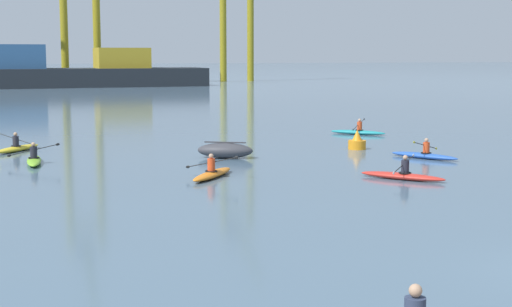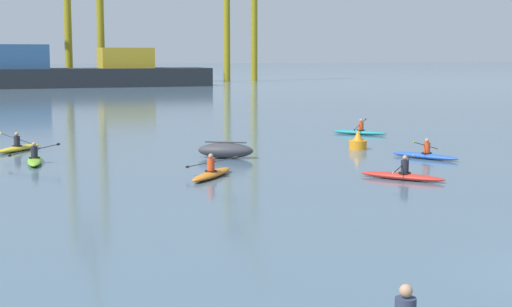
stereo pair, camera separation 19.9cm
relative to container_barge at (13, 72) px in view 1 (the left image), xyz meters
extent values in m
cube|color=#1E2328|center=(0.53, 0.00, -0.90)|extent=(55.16, 8.98, 2.74)
cube|color=#2D5684|center=(0.53, 0.00, 2.20)|extent=(7.72, 6.28, 3.46)
cube|color=#B29323|center=(15.70, 0.00, 1.98)|extent=(7.72, 6.28, 3.03)
cylinder|color=olive|center=(36.43, 14.83, 11.29)|extent=(1.20, 1.20, 27.13)
cylinder|color=olive|center=(41.59, 14.83, 11.29)|extent=(1.20, 1.20, 27.13)
ellipsoid|color=#38383D|center=(5.89, -81.93, -1.92)|extent=(2.80, 2.25, 0.70)
cube|color=#38383D|center=(5.89, -81.93, -1.54)|extent=(1.72, 1.02, 0.06)
cylinder|color=orange|center=(13.16, -81.08, -2.05)|extent=(0.90, 0.90, 0.45)
cone|color=orange|center=(13.16, -81.08, -1.55)|extent=(0.49, 0.49, 0.55)
ellipsoid|color=orange|center=(3.72, -87.12, -2.14)|extent=(2.64, 2.99, 0.26)
torus|color=black|center=(3.65, -87.19, -2.00)|extent=(0.69, 0.69, 0.05)
cylinder|color=#DB471E|center=(3.65, -87.19, -1.76)|extent=(0.30, 0.30, 0.50)
sphere|color=tan|center=(3.65, -87.19, -1.41)|extent=(0.19, 0.19, 0.19)
cylinder|color=black|center=(3.68, -87.16, -1.66)|extent=(1.60, 1.35, 0.50)
ellipsoid|color=black|center=(2.90, -86.50, -1.90)|extent=(0.18, 0.16, 0.15)
ellipsoid|color=black|center=(4.47, -87.81, -1.43)|extent=(0.18, 0.16, 0.15)
ellipsoid|color=#7ABC2D|center=(-2.55, -80.77, -2.14)|extent=(0.87, 3.44, 0.26)
torus|color=black|center=(-2.56, -80.87, -2.00)|extent=(0.53, 0.53, 0.05)
cylinder|color=#23232D|center=(-2.56, -80.87, -1.76)|extent=(0.30, 0.30, 0.50)
sphere|color=tan|center=(-2.56, -80.87, -1.41)|extent=(0.19, 0.19, 0.19)
cylinder|color=black|center=(-2.55, -80.82, -1.66)|extent=(2.06, 0.20, 0.46)
ellipsoid|color=black|center=(-3.58, -80.74, -1.88)|extent=(0.20, 0.06, 0.14)
ellipsoid|color=black|center=(-1.53, -80.91, -1.45)|extent=(0.20, 0.06, 0.14)
ellipsoid|color=yellow|center=(-3.03, -76.02, -2.14)|extent=(2.60, 3.03, 0.26)
torus|color=black|center=(-3.10, -76.10, -2.00)|extent=(0.69, 0.69, 0.05)
cylinder|color=#23232D|center=(-3.10, -76.10, -1.76)|extent=(0.30, 0.30, 0.50)
sphere|color=tan|center=(-3.10, -76.10, -1.41)|extent=(0.19, 0.19, 0.19)
cylinder|color=black|center=(-3.06, -76.06, -1.66)|extent=(1.62, 1.31, 0.54)
ellipsoid|color=yellow|center=(-2.27, -76.70, -1.91)|extent=(0.18, 0.16, 0.15)
ellipsoid|color=teal|center=(16.54, -74.71, -2.14)|extent=(2.79, 2.87, 0.26)
torus|color=black|center=(16.61, -74.78, -2.00)|extent=(0.69, 0.69, 0.05)
cylinder|color=#DB471E|center=(16.61, -74.78, -1.76)|extent=(0.30, 0.30, 0.50)
sphere|color=tan|center=(16.61, -74.78, -1.41)|extent=(0.19, 0.19, 0.19)
cylinder|color=black|center=(16.58, -74.75, -1.66)|extent=(1.51, 1.45, 0.51)
ellipsoid|color=black|center=(15.84, -75.45, -1.90)|extent=(0.17, 0.17, 0.15)
ellipsoid|color=black|center=(17.32, -74.04, -1.43)|extent=(0.17, 0.17, 0.15)
ellipsoid|color=red|center=(10.42, -90.06, -2.14)|extent=(2.57, 3.04, 0.26)
torus|color=black|center=(10.49, -90.14, -2.00)|extent=(0.69, 0.69, 0.05)
cylinder|color=#23232D|center=(10.49, -90.14, -1.76)|extent=(0.30, 0.30, 0.50)
sphere|color=tan|center=(10.49, -90.14, -1.41)|extent=(0.19, 0.19, 0.19)
cylinder|color=black|center=(10.45, -90.10, -1.66)|extent=(1.64, 1.30, 0.46)
ellipsoid|color=silver|center=(9.65, -90.74, -1.88)|extent=(0.18, 0.15, 0.14)
ellipsoid|color=silver|center=(11.26, -89.47, -1.45)|extent=(0.18, 0.15, 0.14)
ellipsoid|color=#2856B2|center=(14.46, -85.23, -2.14)|extent=(2.13, 3.28, 0.26)
torus|color=black|center=(14.51, -85.32, -2.00)|extent=(0.66, 0.66, 0.05)
cylinder|color=#DB471E|center=(14.51, -85.32, -1.76)|extent=(0.30, 0.30, 0.50)
sphere|color=tan|center=(14.51, -85.32, -1.41)|extent=(0.19, 0.19, 0.19)
cylinder|color=black|center=(14.49, -85.27, -1.66)|extent=(1.83, 1.00, 0.50)
ellipsoid|color=yellow|center=(13.58, -85.76, -1.43)|extent=(0.20, 0.13, 0.15)
ellipsoid|color=yellow|center=(15.39, -84.79, -1.90)|extent=(0.20, 0.13, 0.15)
sphere|color=tan|center=(0.90, -106.27, -0.77)|extent=(0.19, 0.19, 0.19)
camera|label=1|loc=(-4.65, -115.05, 2.48)|focal=53.17mm
camera|label=2|loc=(-4.46, -115.12, 2.48)|focal=53.17mm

